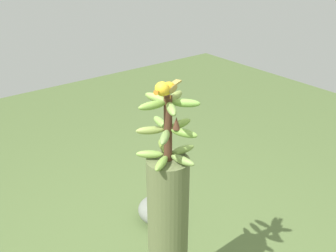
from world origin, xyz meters
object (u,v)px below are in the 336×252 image
Objects in this scene: banana_tree at (168,238)px; garden_rock at (157,210)px; banana_bunch at (168,129)px; perched_bird at (165,89)px.

garden_rock is (0.65, -0.40, -0.40)m from banana_tree.
banana_bunch is 0.22m from perched_bird.
garden_rock is at bearing -31.68° from banana_tree.
garden_rock is (0.65, -0.40, -1.06)m from banana_bunch.
perched_bird is (-0.02, 0.04, 0.22)m from banana_bunch.
banana_tree is at bearing 148.32° from garden_rock.
garden_rock is (0.67, -0.43, -1.27)m from perched_bird.
banana_bunch is at bearing -57.40° from perched_bird.
banana_tree is 4.68× the size of perched_bird.
perched_bird is at bearing 124.68° from banana_tree.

